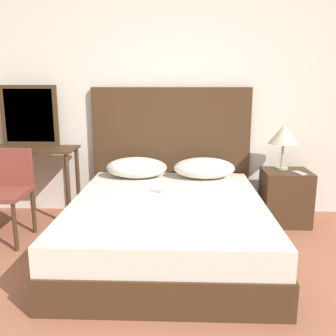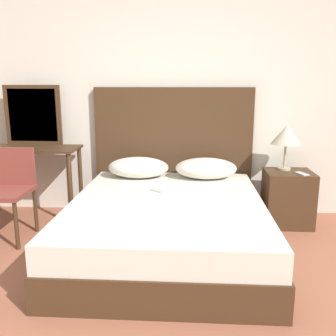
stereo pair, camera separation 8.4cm
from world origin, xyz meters
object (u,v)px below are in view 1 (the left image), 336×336
Objects in this scene: bed at (168,226)px; table_lamp at (284,135)px; vanity_desk at (26,161)px; phone_on_bed at (158,191)px; phone_on_nightstand at (299,173)px; chair at (2,187)px; nightstand at (285,197)px.

table_lamp is at bearing 34.41° from bed.
phone_on_bed is at bearing -19.12° from vanity_desk.
bed is at bearing -154.85° from phone_on_nightstand.
bed is 4.40× the size of table_lamp.
bed is at bearing -26.05° from vanity_desk.
chair is at bearing -172.39° from phone_on_nightstand.
chair reaches higher than phone_on_nightstand.
phone_on_bed is 0.35× the size of table_lamp.
table_lamp is (-0.04, 0.08, 0.63)m from nightstand.
nightstand is at bearing -66.55° from table_lamp.
chair is (-1.52, 0.22, 0.27)m from bed.
bed is 12.06× the size of phone_on_nightstand.
phone_on_bed is 1.42m from table_lamp.
phone_on_nightstand is at bearing 14.36° from phone_on_bed.
nightstand is (1.27, 0.45, -0.19)m from phone_on_bed.
phone_on_bed is at bearing 111.21° from bed.
bed is at bearing -8.38° from chair.
nightstand is 2.70m from vanity_desk.
chair reaches higher than bed.
vanity_desk is (-1.40, 0.49, 0.16)m from phone_on_bed.
phone_on_bed is 0.29× the size of nightstand.
phone_on_bed is 1.49m from vanity_desk.
phone_on_bed is 1.41m from phone_on_nightstand.
vanity_desk reaches higher than bed.
table_lamp is 2.65m from vanity_desk.
table_lamp is 0.55× the size of chair.
phone_on_nightstand is at bearing -49.26° from nightstand.
nightstand is at bearing 30.69° from bed.
nightstand is 0.31m from phone_on_nightstand.
table_lamp is 2.75m from chair.
chair is (-2.69, -0.48, 0.22)m from nightstand.
bed is 1.44m from phone_on_nightstand.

